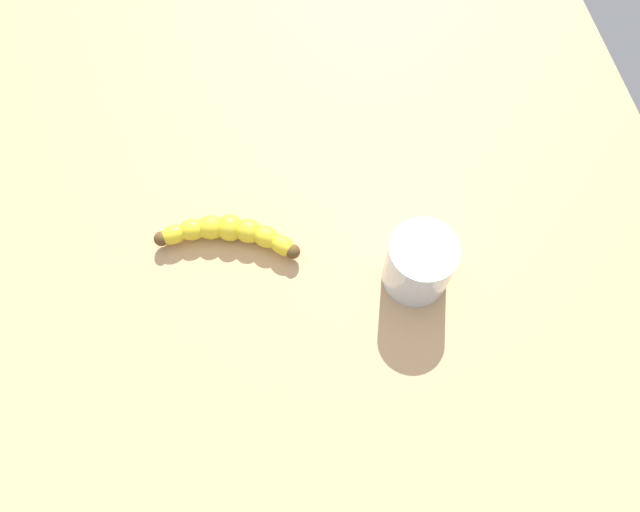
# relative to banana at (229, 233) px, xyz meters

# --- Properties ---
(wooden_tabletop) EXTENTS (1.20, 1.20, 0.03)m
(wooden_tabletop) POSITION_rel_banana_xyz_m (0.06, 0.03, -0.03)
(wooden_tabletop) COLOR tan
(wooden_tabletop) RESTS_ON ground
(banana) EXTENTS (0.20, 0.09, 0.04)m
(banana) POSITION_rel_banana_xyz_m (0.00, 0.00, 0.00)
(banana) COLOR yellow
(banana) RESTS_ON wooden_tabletop
(smoothie_glass) EXTENTS (0.09, 0.09, 0.10)m
(smoothie_glass) POSITION_rel_banana_xyz_m (0.24, -0.11, 0.03)
(smoothie_glass) COLOR silver
(smoothie_glass) RESTS_ON wooden_tabletop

